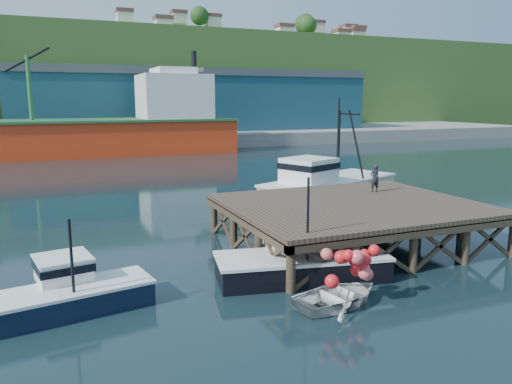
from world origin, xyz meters
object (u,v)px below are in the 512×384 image
boat_navy (69,291)px  boat_black (300,258)px  trawler (327,184)px  dinghy (340,296)px  dockworker (375,178)px

boat_navy → boat_black: bearing=-10.9°
boat_black → trawler: trawler is taller
boat_black → dinghy: boat_black is taller
boat_navy → dinghy: size_ratio=1.61×
boat_navy → dockworker: size_ratio=3.75×
boat_navy → dockworker: dockworker is taller
trawler → dinghy: bearing=-142.1°
boat_navy → dinghy: (8.82, -3.28, -0.32)m
trawler → dockworker: 6.52m
dinghy → dockworker: (7.45, 8.46, 2.52)m
boat_navy → boat_black: size_ratio=0.78×
trawler → boat_black: bearing=-148.0°
boat_black → trawler: 14.22m
boat_black → dinghy: bearing=-80.4°
boat_navy → dockworker: 17.22m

